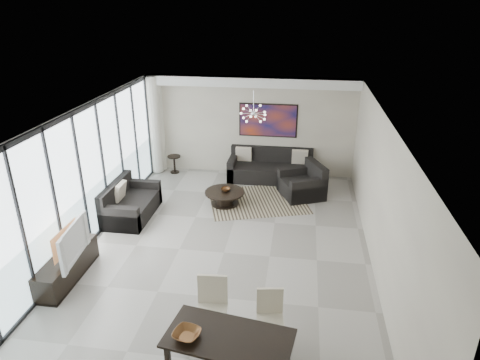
% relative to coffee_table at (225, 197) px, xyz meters
% --- Properties ---
extents(room_shell, '(6.00, 9.00, 2.90)m').
position_rel_coffee_table_xyz_m(room_shell, '(0.85, -2.25, 1.25)').
color(room_shell, '#A8A39B').
rests_on(room_shell, ground).
extents(window_wall, '(0.37, 8.95, 2.90)m').
position_rel_coffee_table_xyz_m(window_wall, '(-2.47, -2.25, 1.27)').
color(window_wall, white).
rests_on(window_wall, floor).
extents(soffit, '(5.98, 0.40, 0.26)m').
position_rel_coffee_table_xyz_m(soffit, '(0.39, 2.05, 2.57)').
color(soffit, white).
rests_on(soffit, room_shell).
extents(painting, '(1.68, 0.04, 0.98)m').
position_rel_coffee_table_xyz_m(painting, '(0.89, 2.22, 1.45)').
color(painting, '#A83817').
rests_on(painting, room_shell).
extents(chandelier, '(0.66, 0.66, 0.71)m').
position_rel_coffee_table_xyz_m(chandelier, '(0.69, 0.25, 2.15)').
color(chandelier, silver).
rests_on(chandelier, room_shell).
extents(rug, '(2.90, 2.53, 0.01)m').
position_rel_coffee_table_xyz_m(rug, '(0.82, 0.30, -0.19)').
color(rug, black).
rests_on(rug, floor).
extents(coffee_table, '(1.01, 1.01, 0.35)m').
position_rel_coffee_table_xyz_m(coffee_table, '(0.00, 0.00, 0.00)').
color(coffee_table, black).
rests_on(coffee_table, floor).
extents(bowl_coffee, '(0.24, 0.24, 0.07)m').
position_rel_coffee_table_xyz_m(bowl_coffee, '(0.02, 0.04, 0.19)').
color(bowl_coffee, brown).
rests_on(bowl_coffee, coffee_table).
extents(sofa_main, '(2.41, 0.99, 0.88)m').
position_rel_coffee_table_xyz_m(sofa_main, '(1.03, 1.82, 0.10)').
color(sofa_main, black).
rests_on(sofa_main, floor).
extents(loveseat, '(0.96, 1.71, 0.85)m').
position_rel_coffee_table_xyz_m(loveseat, '(-2.16, -0.96, 0.09)').
color(loveseat, black).
rests_on(loveseat, floor).
extents(armchair, '(1.36, 1.38, 0.89)m').
position_rel_coffee_table_xyz_m(armchair, '(1.98, 0.82, 0.11)').
color(armchair, black).
rests_on(armchair, floor).
extents(side_table, '(0.39, 0.39, 0.54)m').
position_rel_coffee_table_xyz_m(side_table, '(-1.89, 1.90, 0.16)').
color(side_table, black).
rests_on(side_table, floor).
extents(tv_console, '(0.46, 1.65, 0.51)m').
position_rel_coffee_table_xyz_m(tv_console, '(-2.37, -3.54, 0.06)').
color(tv_console, black).
rests_on(tv_console, floor).
extents(television, '(0.28, 1.19, 0.68)m').
position_rel_coffee_table_xyz_m(television, '(-2.21, -3.61, 0.65)').
color(television, gray).
rests_on(television, tv_console).
extents(dining_table, '(1.83, 1.11, 0.71)m').
position_rel_coffee_table_xyz_m(dining_table, '(1.03, -5.35, 0.43)').
color(dining_table, black).
rests_on(dining_table, floor).
extents(dining_chair_nw, '(0.50, 0.50, 1.01)m').
position_rel_coffee_table_xyz_m(dining_chair_nw, '(0.63, -4.53, 0.38)').
color(dining_chair_nw, beige).
rests_on(dining_chair_nw, floor).
extents(dining_chair_ne, '(0.46, 0.46, 0.88)m').
position_rel_coffee_table_xyz_m(dining_chair_ne, '(1.53, -4.54, 0.30)').
color(dining_chair_ne, beige).
rests_on(dining_chair_ne, floor).
extents(bowl_dining, '(0.44, 0.44, 0.09)m').
position_rel_coffee_table_xyz_m(bowl_dining, '(0.47, -5.43, 0.56)').
color(bowl_dining, brown).
rests_on(bowl_dining, dining_table).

